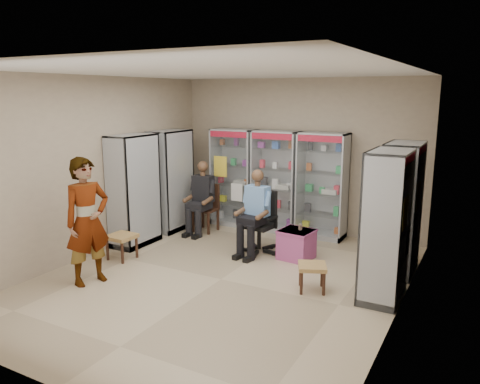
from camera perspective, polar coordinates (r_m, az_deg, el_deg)
The scene contains 18 objects.
floor at distance 7.07m, azimuth -2.33°, elevation -10.58°, with size 6.00×6.00×0.00m, color tan.
room_shell at distance 6.58m, azimuth -2.47°, elevation 5.47°, with size 5.02×6.02×3.01m.
cabinet_back_left at distance 9.70m, azimuth -0.72°, elevation 1.80°, with size 0.90×0.50×2.00m, color #A0A1A7.
cabinet_back_mid at distance 9.28m, azimuth 4.41°, elevation 1.30°, with size 0.90×0.50×2.00m, color #B8BAC0.
cabinet_back_right at distance 8.94m, azimuth 9.97°, elevation 0.75°, with size 0.90×0.50×2.00m, color #A5A7AC.
cabinet_right_far at distance 7.49m, azimuth 19.03°, elevation -1.92°, with size 0.50×0.90×2.00m, color #AEB0B6.
cabinet_right_near at distance 6.44m, azimuth 17.36°, elevation -4.01°, with size 0.50×0.90×2.00m, color #B8BBC0.
cabinet_left_far at distance 9.44m, azimuth -8.43°, elevation 1.38°, with size 0.50×0.90×2.00m, color #BABDC2.
cabinet_left_near at distance 8.60m, azimuth -12.82°, elevation 0.18°, with size 0.50×0.90×2.00m, color #AFB0B6.
wooden_chair at distance 9.33m, azimuth -4.24°, elevation -1.98°, with size 0.42×0.42×0.94m, color black.
seated_customer at distance 9.24m, azimuth -4.43°, elevation -0.84°, with size 0.44×0.60×1.34m, color black, non-canonical shape.
office_chair at distance 8.06m, azimuth 2.36°, elevation -3.69°, with size 0.59×0.59×1.08m, color black.
seated_shopkeeper at distance 7.98m, azimuth 2.21°, elevation -2.76°, with size 0.45×0.63×1.37m, color #6196C1, non-canonical shape.
pink_trunk at distance 7.88m, azimuth 6.89°, elevation -6.35°, with size 0.51×0.49×0.49m, color #AE4580.
tea_glass at distance 7.83m, azimuth 7.38°, elevation -4.24°, with size 0.07×0.07×0.10m, color #601908.
woven_stool_a at distance 6.71m, azimuth 8.76°, elevation -10.25°, with size 0.38×0.38×0.38m, color #AE8549.
woven_stool_b at distance 8.07m, azimuth -14.18°, elevation -6.49°, with size 0.42×0.42×0.42m, color #A77746.
standing_man at distance 7.02m, azimuth -18.10°, elevation -3.41°, with size 0.67×0.44×1.85m, color gray.
Camera 1 is at (3.37, -5.60, 2.71)m, focal length 35.00 mm.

